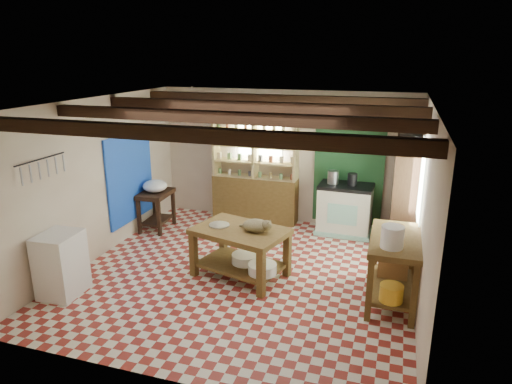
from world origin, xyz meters
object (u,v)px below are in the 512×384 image
(work_table, at_px, (240,252))
(stove, at_px, (345,209))
(prep_table, at_px, (157,210))
(cat, at_px, (256,226))
(right_counter, at_px, (393,270))
(white_cabinet, at_px, (61,264))

(work_table, xyz_separation_m, stove, (1.28, 2.21, 0.09))
(prep_table, bearing_deg, cat, -32.33)
(right_counter, height_order, cat, cat)
(stove, bearing_deg, prep_table, -163.79)
(work_table, distance_m, stove, 2.56)
(stove, distance_m, prep_table, 3.57)
(prep_table, bearing_deg, stove, 11.00)
(prep_table, relative_size, right_counter, 0.57)
(prep_table, relative_size, cat, 1.86)
(work_table, relative_size, cat, 3.34)
(work_table, height_order, right_counter, right_counter)
(right_counter, bearing_deg, cat, 177.92)
(white_cabinet, bearing_deg, prep_table, 86.26)
(stove, relative_size, right_counter, 0.75)
(work_table, height_order, white_cabinet, white_cabinet)
(cat, bearing_deg, white_cabinet, -148.15)
(stove, height_order, right_counter, stove)
(work_table, bearing_deg, prep_table, 163.15)
(prep_table, distance_m, white_cabinet, 2.61)
(white_cabinet, relative_size, right_counter, 0.69)
(cat, bearing_deg, work_table, -178.69)
(cat, bearing_deg, stove, 69.96)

